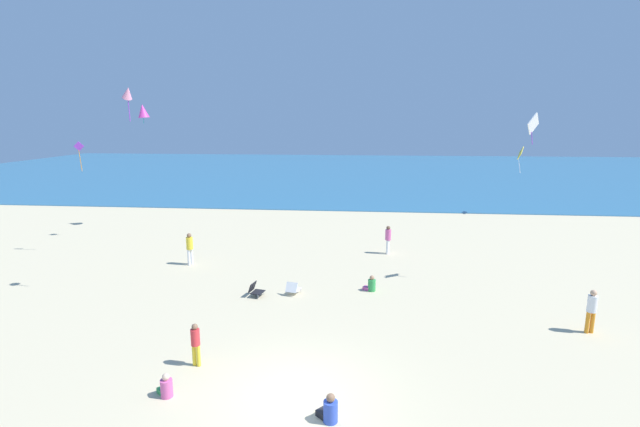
{
  "coord_description": "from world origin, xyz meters",
  "views": [
    {
      "loc": [
        1.75,
        -10.98,
        7.37
      ],
      "look_at": [
        0.0,
        7.43,
        3.56
      ],
      "focal_mm": 25.6,
      "sensor_mm": 36.0,
      "label": 1
    }
  ],
  "objects_px": {
    "person_1": "(190,247)",
    "person_4": "(166,388)",
    "person_0": "(196,342)",
    "kite_yellow": "(520,154)",
    "beach_chair_far_left": "(293,288)",
    "kite_pink": "(128,93)",
    "person_5": "(388,238)",
    "person_6": "(371,285)",
    "person_2": "(329,411)",
    "person_3": "(592,308)",
    "kite_purple": "(79,149)",
    "beach_chair_mid_beach": "(255,290)",
    "kite_magenta": "(143,111)",
    "kite_white": "(533,124)"
  },
  "relations": [
    {
      "from": "person_0",
      "to": "kite_purple",
      "type": "bearing_deg",
      "value": 57.71
    },
    {
      "from": "kite_yellow",
      "to": "kite_purple",
      "type": "distance_m",
      "value": 30.25
    },
    {
      "from": "person_2",
      "to": "kite_yellow",
      "type": "relative_size",
      "value": 0.37
    },
    {
      "from": "beach_chair_far_left",
      "to": "person_6",
      "type": "relative_size",
      "value": 1.11
    },
    {
      "from": "kite_pink",
      "to": "kite_purple",
      "type": "xyz_separation_m",
      "value": [
        -5.98,
        5.73,
        -2.54
      ]
    },
    {
      "from": "kite_yellow",
      "to": "kite_magenta",
      "type": "distance_m",
      "value": 27.63
    },
    {
      "from": "beach_chair_far_left",
      "to": "kite_white",
      "type": "bearing_deg",
      "value": -64.74
    },
    {
      "from": "beach_chair_far_left",
      "to": "kite_magenta",
      "type": "xyz_separation_m",
      "value": [
        -11.67,
        11.31,
        7.67
      ]
    },
    {
      "from": "person_2",
      "to": "kite_magenta",
      "type": "bearing_deg",
      "value": -11.18
    },
    {
      "from": "person_3",
      "to": "kite_white",
      "type": "bearing_deg",
      "value": 0.75
    },
    {
      "from": "kite_white",
      "to": "person_4",
      "type": "bearing_deg",
      "value": -141.63
    },
    {
      "from": "person_3",
      "to": "kite_pink",
      "type": "distance_m",
      "value": 18.86
    },
    {
      "from": "beach_chair_far_left",
      "to": "person_6",
      "type": "bearing_deg",
      "value": -64.16
    },
    {
      "from": "kite_magenta",
      "to": "kite_yellow",
      "type": "bearing_deg",
      "value": 14.51
    },
    {
      "from": "person_5",
      "to": "kite_pink",
      "type": "xyz_separation_m",
      "value": [
        -10.64,
        -7.3,
        7.47
      ]
    },
    {
      "from": "person_5",
      "to": "person_6",
      "type": "relative_size",
      "value": 2.27
    },
    {
      "from": "beach_chair_far_left",
      "to": "kite_magenta",
      "type": "distance_m",
      "value": 17.97
    },
    {
      "from": "beach_chair_far_left",
      "to": "person_2",
      "type": "bearing_deg",
      "value": -152.14
    },
    {
      "from": "person_4",
      "to": "kite_pink",
      "type": "distance_m",
      "value": 11.35
    },
    {
      "from": "person_5",
      "to": "kite_pink",
      "type": "bearing_deg",
      "value": -130.52
    },
    {
      "from": "beach_chair_far_left",
      "to": "kite_pink",
      "type": "xyz_separation_m",
      "value": [
        -6.29,
        -0.78,
        8.12
      ]
    },
    {
      "from": "person_6",
      "to": "kite_magenta",
      "type": "height_order",
      "value": "kite_magenta"
    },
    {
      "from": "person_4",
      "to": "kite_yellow",
      "type": "height_order",
      "value": "kite_yellow"
    },
    {
      "from": "kite_magenta",
      "to": "person_6",
      "type": "bearing_deg",
      "value": -35.1
    },
    {
      "from": "person_1",
      "to": "kite_magenta",
      "type": "xyz_separation_m",
      "value": [
        -5.76,
        7.75,
        6.97
      ]
    },
    {
      "from": "person_3",
      "to": "person_6",
      "type": "relative_size",
      "value": 2.26
    },
    {
      "from": "beach_chair_mid_beach",
      "to": "person_2",
      "type": "relative_size",
      "value": 0.89
    },
    {
      "from": "person_1",
      "to": "person_6",
      "type": "height_order",
      "value": "person_1"
    },
    {
      "from": "person_6",
      "to": "person_5",
      "type": "bearing_deg",
      "value": -73.36
    },
    {
      "from": "person_4",
      "to": "kite_magenta",
      "type": "height_order",
      "value": "kite_magenta"
    },
    {
      "from": "person_1",
      "to": "kite_magenta",
      "type": "relative_size",
      "value": 1.31
    },
    {
      "from": "beach_chair_mid_beach",
      "to": "person_5",
      "type": "bearing_deg",
      "value": 61.38
    },
    {
      "from": "kite_pink",
      "to": "kite_yellow",
      "type": "relative_size",
      "value": 0.68
    },
    {
      "from": "person_1",
      "to": "person_4",
      "type": "xyz_separation_m",
      "value": [
        3.6,
        -11.18,
        -0.72
      ]
    },
    {
      "from": "person_0",
      "to": "kite_yellow",
      "type": "distance_m",
      "value": 29.82
    },
    {
      "from": "person_0",
      "to": "person_2",
      "type": "height_order",
      "value": "person_0"
    },
    {
      "from": "beach_chair_mid_beach",
      "to": "kite_magenta",
      "type": "height_order",
      "value": "kite_magenta"
    },
    {
      "from": "beach_chair_mid_beach",
      "to": "person_1",
      "type": "height_order",
      "value": "person_1"
    },
    {
      "from": "beach_chair_far_left",
      "to": "kite_purple",
      "type": "distance_m",
      "value": 14.36
    },
    {
      "from": "person_1",
      "to": "kite_yellow",
      "type": "relative_size",
      "value": 0.82
    },
    {
      "from": "person_2",
      "to": "person_3",
      "type": "xyz_separation_m",
      "value": [
        8.75,
        5.65,
        0.64
      ]
    },
    {
      "from": "person_6",
      "to": "kite_pink",
      "type": "height_order",
      "value": "kite_pink"
    },
    {
      "from": "kite_yellow",
      "to": "kite_purple",
      "type": "relative_size",
      "value": 1.27
    },
    {
      "from": "person_6",
      "to": "kite_yellow",
      "type": "height_order",
      "value": "kite_yellow"
    },
    {
      "from": "kite_yellow",
      "to": "person_4",
      "type": "bearing_deg",
      "value": -123.71
    },
    {
      "from": "person_0",
      "to": "beach_chair_far_left",
      "type": "bearing_deg",
      "value": -4.13
    },
    {
      "from": "person_1",
      "to": "kite_purple",
      "type": "height_order",
      "value": "kite_purple"
    },
    {
      "from": "person_1",
      "to": "person_6",
      "type": "relative_size",
      "value": 2.38
    },
    {
      "from": "beach_chair_mid_beach",
      "to": "person_3",
      "type": "xyz_separation_m",
      "value": [
        12.5,
        -2.23,
        0.63
      ]
    },
    {
      "from": "person_3",
      "to": "person_4",
      "type": "xyz_separation_m",
      "value": [
        -13.24,
        -5.03,
        -0.67
      ]
    }
  ]
}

